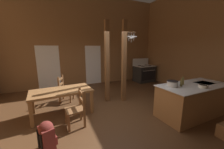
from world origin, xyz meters
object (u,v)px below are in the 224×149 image
(ladderback_chair_by_post, at_px, (65,89))
(stockpot_on_counter, at_px, (172,84))
(ladderback_chair_near_window, at_px, (77,109))
(mixing_bowl_on_counter, at_px, (203,86))
(stove_range, at_px, (144,73))
(bottle_short_on_counter, at_px, (181,83))
(bottle_tall_on_counter, at_px, (183,81))
(kitchen_island, at_px, (192,100))
(dining_table, at_px, (62,93))
(backpack, at_px, (47,135))

(ladderback_chair_by_post, bearing_deg, stockpot_on_counter, -43.40)
(ladderback_chair_near_window, bearing_deg, stockpot_on_counter, -15.54)
(stockpot_on_counter, bearing_deg, mixing_bowl_on_counter, -31.24)
(stove_range, distance_m, bottle_short_on_counter, 4.11)
(stockpot_on_counter, distance_m, bottle_tall_on_counter, 0.41)
(stove_range, relative_size, mixing_bowl_on_counter, 6.18)
(kitchen_island, height_order, dining_table, kitchen_island)
(dining_table, bearing_deg, kitchen_island, -24.92)
(dining_table, relative_size, stockpot_on_counter, 4.95)
(stove_range, xyz_separation_m, stockpot_on_counter, (-1.87, -3.64, 0.52))
(ladderback_chair_near_window, bearing_deg, bottle_tall_on_counter, -13.31)
(stove_range, height_order, bottle_short_on_counter, stove_range)
(stockpot_on_counter, relative_size, bottle_short_on_counter, 1.40)
(backpack, bearing_deg, dining_table, 75.17)
(stockpot_on_counter, relative_size, mixing_bowl_on_counter, 1.67)
(bottle_tall_on_counter, bearing_deg, backpack, 178.84)
(dining_table, xyz_separation_m, mixing_bowl_on_counter, (3.43, -1.89, 0.31))
(ladderback_chair_near_window, distance_m, backpack, 0.92)
(kitchen_island, bearing_deg, ladderback_chair_by_post, 142.05)
(dining_table, height_order, bottle_tall_on_counter, bottle_tall_on_counter)
(backpack, height_order, bottle_short_on_counter, bottle_short_on_counter)
(stove_range, height_order, ladderback_chair_by_post, stove_range)
(stockpot_on_counter, bearing_deg, bottle_tall_on_counter, 0.70)
(ladderback_chair_near_window, bearing_deg, bottle_short_on_counter, -15.99)
(kitchen_island, bearing_deg, bottle_tall_on_counter, 156.35)
(stove_range, relative_size, bottle_short_on_counter, 5.17)
(kitchen_island, xyz_separation_m, stove_range, (1.14, 3.78, 0.02))
(bottle_tall_on_counter, bearing_deg, stove_range, 68.20)
(ladderback_chair_near_window, xyz_separation_m, ladderback_chair_by_post, (-0.15, 1.78, 0.00))
(mixing_bowl_on_counter, bearing_deg, ladderback_chair_near_window, 160.82)
(dining_table, height_order, bottle_short_on_counter, bottle_short_on_counter)
(kitchen_island, relative_size, dining_table, 1.24)
(mixing_bowl_on_counter, bearing_deg, stove_range, 73.46)
(kitchen_island, relative_size, backpack, 3.67)
(stockpot_on_counter, bearing_deg, ladderback_chair_near_window, 164.46)
(mixing_bowl_on_counter, bearing_deg, kitchen_island, 77.85)
(bottle_tall_on_counter, bearing_deg, bottle_short_on_counter, -151.70)
(ladderback_chair_by_post, height_order, mixing_bowl_on_counter, mixing_bowl_on_counter)
(ladderback_chair_by_post, bearing_deg, dining_table, -98.88)
(stove_range, xyz_separation_m, bottle_short_on_counter, (-1.63, -3.73, 0.54))
(dining_table, xyz_separation_m, stockpot_on_counter, (2.76, -1.49, 0.35))
(stockpot_on_counter, height_order, mixing_bowl_on_counter, stockpot_on_counter)
(ladderback_chair_by_post, distance_m, stockpot_on_counter, 3.64)
(mixing_bowl_on_counter, xyz_separation_m, bottle_tall_on_counter, (-0.25, 0.41, 0.06))
(backpack, relative_size, bottle_tall_on_counter, 2.33)
(kitchen_island, xyz_separation_m, ladderback_chair_by_post, (-3.33, 2.60, -0.01))
(kitchen_island, height_order, bottle_short_on_counter, bottle_short_on_counter)
(ladderback_chair_by_post, bearing_deg, backpack, -102.42)
(stove_range, xyz_separation_m, mixing_bowl_on_counter, (-1.20, -4.05, 0.48))
(dining_table, bearing_deg, stockpot_on_counter, -28.31)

